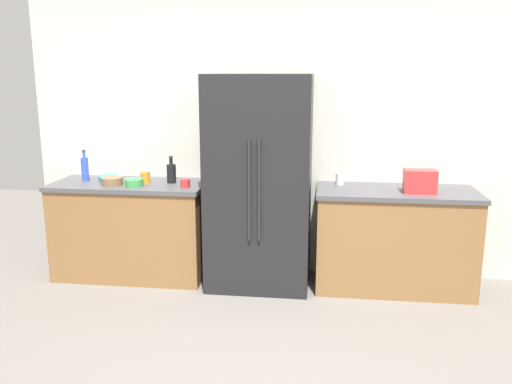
% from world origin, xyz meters
% --- Properties ---
extents(kitchen_back_panel, '(4.77, 0.10, 2.97)m').
position_xyz_m(kitchen_back_panel, '(0.00, 2.03, 1.49)').
color(kitchen_back_panel, silver).
rests_on(kitchen_back_panel, ground_plane).
extents(counter_left, '(1.39, 0.63, 0.88)m').
position_xyz_m(counter_left, '(-1.39, 1.67, 0.44)').
color(counter_left, olive).
rests_on(counter_left, ground_plane).
extents(counter_right, '(1.36, 0.63, 0.88)m').
position_xyz_m(counter_right, '(0.98, 1.67, 0.44)').
color(counter_right, olive).
rests_on(counter_right, ground_plane).
extents(refrigerator, '(0.88, 0.69, 1.85)m').
position_xyz_m(refrigerator, '(-0.19, 1.63, 0.92)').
color(refrigerator, black).
rests_on(refrigerator, ground_plane).
extents(toaster, '(0.26, 0.15, 0.19)m').
position_xyz_m(toaster, '(1.15, 1.58, 0.98)').
color(toaster, red).
rests_on(toaster, counter_right).
extents(bottle_a, '(0.08, 0.08, 0.24)m').
position_xyz_m(bottle_a, '(-1.01, 1.71, 0.97)').
color(bottle_a, black).
rests_on(bottle_a, counter_left).
extents(bottle_b, '(0.07, 0.07, 0.29)m').
position_xyz_m(bottle_b, '(-1.82, 1.70, 1.00)').
color(bottle_b, blue).
rests_on(bottle_b, counter_left).
extents(cup_a, '(0.09, 0.09, 0.07)m').
position_xyz_m(cup_a, '(-0.83, 1.55, 0.92)').
color(cup_a, red).
rests_on(cup_a, counter_left).
extents(cup_b, '(0.07, 0.07, 0.10)m').
position_xyz_m(cup_b, '(0.50, 1.82, 0.93)').
color(cup_b, white).
rests_on(cup_b, counter_right).
extents(cup_c, '(0.08, 0.08, 0.10)m').
position_xyz_m(cup_c, '(-1.24, 1.67, 0.93)').
color(cup_c, orange).
rests_on(cup_c, counter_left).
extents(bowl_a, '(0.19, 0.19, 0.07)m').
position_xyz_m(bowl_a, '(-1.50, 1.56, 0.91)').
color(bowl_a, brown).
rests_on(bowl_a, counter_left).
extents(bowl_b, '(0.16, 0.16, 0.07)m').
position_xyz_m(bowl_b, '(-1.29, 1.53, 0.91)').
color(bowl_b, green).
rests_on(bowl_b, counter_left).
extents(bowl_c, '(0.18, 0.18, 0.05)m').
position_xyz_m(bowl_c, '(-1.61, 1.73, 0.90)').
color(bowl_c, teal).
rests_on(bowl_c, counter_left).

